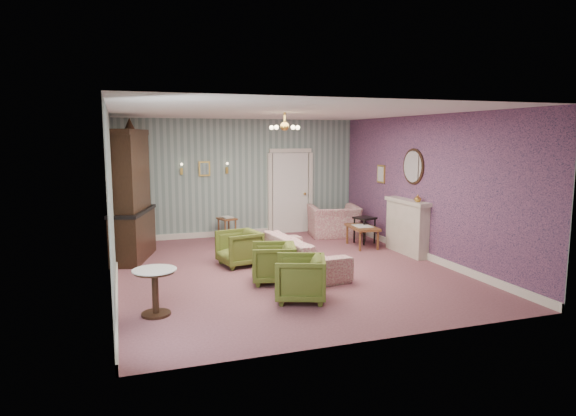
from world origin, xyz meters
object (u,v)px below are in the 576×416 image
object	(u,v)px
fireplace	(407,227)
olive_chair_b	(273,261)
coffee_table	(362,236)
side_table_black	(364,230)
olive_chair_a	(300,276)
olive_chair_c	(239,246)
wingback_chair	(334,216)
dresser	(131,191)
sofa_chintz	(302,248)
pedestal_table	(155,292)

from	to	relation	value
fireplace	olive_chair_b	bearing A→B (deg)	-161.14
coffee_table	side_table_black	distance (m)	0.38
olive_chair_a	coffee_table	xyz separation A→B (m)	(2.62, 3.08, -0.14)
olive_chair_b	fireplace	world-z (taller)	fireplace
olive_chair_c	wingback_chair	xyz separation A→B (m)	(2.89, 2.03, 0.15)
olive_chair_b	olive_chair_c	bearing A→B (deg)	-152.22
olive_chair_b	side_table_black	world-z (taller)	olive_chair_b
dresser	fireplace	bearing A→B (deg)	2.72
dresser	coffee_table	world-z (taller)	dresser
olive_chair_c	side_table_black	distance (m)	3.39
coffee_table	side_table_black	xyz separation A→B (m)	(0.21, 0.30, 0.07)
dresser	side_table_black	xyz separation A→B (m)	(5.14, -0.15, -1.07)
olive_chair_a	dresser	distance (m)	4.33
olive_chair_a	olive_chair_b	xyz separation A→B (m)	(-0.10, 1.05, -0.01)
fireplace	coffee_table	bearing A→B (deg)	123.31
fireplace	coffee_table	world-z (taller)	fireplace
olive_chair_b	side_table_black	distance (m)	3.75
wingback_chair	coffee_table	size ratio (longest dim) A/B	1.27
sofa_chintz	pedestal_table	size ratio (longest dim) A/B	3.35
wingback_chair	olive_chair_c	bearing A→B (deg)	45.13
olive_chair_b	dresser	xyz separation A→B (m)	(-2.20, 2.48, 1.02)
olive_chair_c	dresser	xyz separation A→B (m)	(-1.91, 1.18, 1.01)
olive_chair_a	pedestal_table	size ratio (longest dim) A/B	1.14
olive_chair_b	sofa_chintz	size ratio (longest dim) A/B	0.33
olive_chair_c	coffee_table	bearing A→B (deg)	92.50
wingback_chair	fireplace	size ratio (longest dim) A/B	0.85
olive_chair_b	pedestal_table	size ratio (longest dim) A/B	1.11
wingback_chair	pedestal_table	xyz separation A→B (m)	(-4.62, -4.33, -0.19)
olive_chair_a	coffee_table	bearing A→B (deg)	160.03
olive_chair_a	olive_chair_c	bearing A→B (deg)	-150.07
olive_chair_a	olive_chair_c	xyz separation A→B (m)	(-0.39, 2.35, -0.01)
dresser	pedestal_table	xyz separation A→B (m)	(0.18, -3.49, -1.05)
olive_chair_a	side_table_black	world-z (taller)	olive_chair_a
fireplace	dresser	bearing A→B (deg)	166.25
dresser	olive_chair_c	bearing A→B (deg)	-15.30
dresser	coffee_table	size ratio (longest dim) A/B	2.96
olive_chair_b	side_table_black	bearing A→B (deg)	143.50
olive_chair_a	olive_chair_b	bearing A→B (deg)	-154.16
olive_chair_a	sofa_chintz	xyz separation A→B (m)	(0.63, 1.60, 0.06)
dresser	side_table_black	world-z (taller)	dresser
sofa_chintz	dresser	distance (m)	3.63
olive_chair_b	olive_chair_c	distance (m)	1.33
olive_chair_b	fireplace	distance (m)	3.50
wingback_chair	pedestal_table	size ratio (longest dim) A/B	1.79
olive_chair_a	fireplace	world-z (taller)	fireplace
olive_chair_a	coffee_table	size ratio (longest dim) A/B	0.81
dresser	wingback_chair	bearing A→B (deg)	26.43
sofa_chintz	coffee_table	xyz separation A→B (m)	(1.99, 1.47, -0.20)
olive_chair_b	wingback_chair	xyz separation A→B (m)	(2.60, 3.32, 0.15)
fireplace	side_table_black	distance (m)	1.28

